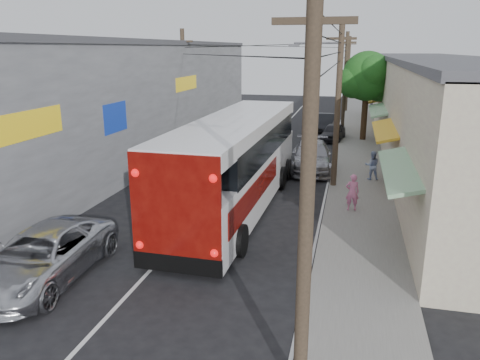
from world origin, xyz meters
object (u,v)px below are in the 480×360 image
object	(u,v)px
parked_car_mid	(333,132)
parked_car_far	(326,122)
pedestrian_near	(352,192)
coach_bus	(237,162)
pedestrian_far	(372,165)
jeepney	(42,256)
parked_suv	(312,156)

from	to	relation	value
parked_car_mid	parked_car_far	size ratio (longest dim) A/B	0.88
parked_car_mid	pedestrian_near	world-z (taller)	pedestrian_near
coach_bus	parked_car_far	size ratio (longest dim) A/B	3.24
pedestrian_near	pedestrian_far	bearing A→B (deg)	-109.32
coach_bus	pedestrian_far	size ratio (longest dim) A/B	9.14
jeepney	coach_bus	bearing A→B (deg)	60.83
coach_bus	parked_suv	distance (m)	7.93
coach_bus	pedestrian_near	bearing A→B (deg)	6.51
parked_suv	pedestrian_near	size ratio (longest dim) A/B	3.49
coach_bus	pedestrian_near	size ratio (longest dim) A/B	8.76
parked_suv	parked_car_far	distance (m)	13.78
parked_suv	parked_car_mid	world-z (taller)	parked_suv
jeepney	pedestrian_far	world-z (taller)	pedestrian_far
coach_bus	parked_car_mid	xyz separation A→B (m)	(3.40, 16.77, -1.41)
parked_car_mid	pedestrian_far	world-z (taller)	pedestrian_far
parked_car_far	pedestrian_near	size ratio (longest dim) A/B	2.70
parked_car_far	pedestrian_near	world-z (taller)	pedestrian_near
parked_suv	parked_car_mid	bearing A→B (deg)	80.43
jeepney	parked_car_far	size ratio (longest dim) A/B	1.31
coach_bus	parked_suv	size ratio (longest dim) A/B	2.51
parked_suv	pedestrian_near	world-z (taller)	pedestrian_near
parked_car_far	pedestrian_far	xyz separation A→B (m)	(3.29, -15.52, 0.17)
jeepney	parked_suv	size ratio (longest dim) A/B	1.01
jeepney	pedestrian_near	world-z (taller)	pedestrian_near
coach_bus	pedestrian_far	xyz separation A→B (m)	(5.89, 5.64, -1.17)
parked_suv	pedestrian_far	distance (m)	3.72
jeepney	parked_suv	bearing A→B (deg)	64.55
parked_car_far	pedestrian_far	distance (m)	15.87
parked_suv	pedestrian_near	distance (m)	7.30
parked_suv	pedestrian_far	world-z (taller)	pedestrian_far
parked_car_mid	parked_car_far	distance (m)	4.47
pedestrian_far	pedestrian_near	bearing A→B (deg)	73.00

